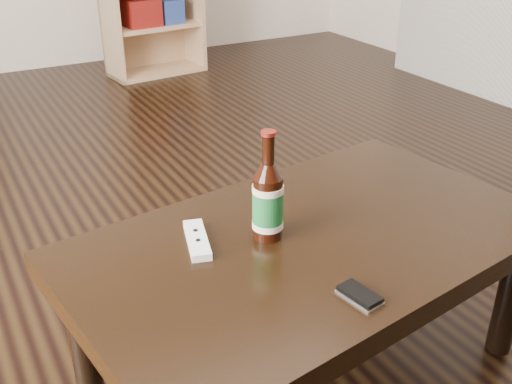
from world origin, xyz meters
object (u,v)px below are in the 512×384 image
coffee_table (311,255)px  beer_bottle (268,201)px  remote (197,240)px  phone (360,295)px

coffee_table → beer_bottle: size_ratio=4.62×
coffee_table → remote: remote is taller
beer_bottle → remote: beer_bottle is taller
phone → remote: 0.39m
coffee_table → beer_bottle: 0.18m
beer_bottle → remote: (-0.15, 0.05, -0.08)m
remote → beer_bottle: bearing=-2.5°
phone → beer_bottle: bearing=88.8°
phone → remote: remote is taller
beer_bottle → phone: size_ratio=2.71×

